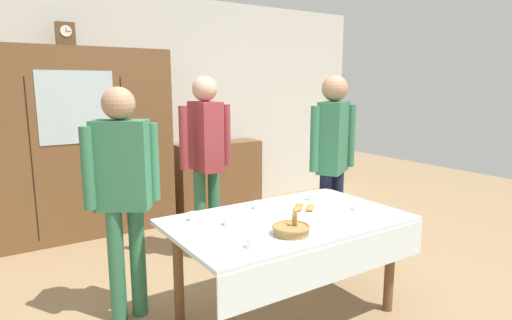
{
  "coord_description": "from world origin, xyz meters",
  "views": [
    {
      "loc": [
        -1.73,
        -2.46,
        1.66
      ],
      "look_at": [
        0.0,
        0.2,
        1.09
      ],
      "focal_mm": 29.85,
      "sensor_mm": 36.0,
      "label": 1
    }
  ],
  "objects_px": {
    "dining_table": "(290,233)",
    "book_stack": "(218,138)",
    "spoon_front_edge": "(255,215)",
    "person_behind_table_right": "(333,150)",
    "tea_cup_back_edge": "(358,208)",
    "wall_cabinet": "(76,145)",
    "tea_cup_near_right": "(258,206)",
    "spoon_mid_right": "(334,218)",
    "mantel_clock": "(65,34)",
    "pastry_plate": "(304,209)",
    "bread_basket": "(291,229)",
    "tea_cup_far_right": "(229,222)",
    "person_behind_table_left": "(123,182)",
    "bookshelf_low": "(219,176)",
    "tea_cup_mid_left": "(312,198)",
    "person_near_right_end": "(206,149)",
    "spoon_near_left": "(214,236)",
    "tea_cup_center": "(253,244)"
  },
  "relations": [
    {
      "from": "spoon_mid_right",
      "to": "spoon_front_edge",
      "type": "relative_size",
      "value": 1.0
    },
    {
      "from": "pastry_plate",
      "to": "person_near_right_end",
      "type": "distance_m",
      "value": 1.27
    },
    {
      "from": "book_stack",
      "to": "spoon_front_edge",
      "type": "bearing_deg",
      "value": -112.38
    },
    {
      "from": "mantel_clock",
      "to": "person_behind_table_left",
      "type": "distance_m",
      "value": 2.27
    },
    {
      "from": "tea_cup_back_edge",
      "to": "pastry_plate",
      "type": "xyz_separation_m",
      "value": [
        -0.33,
        0.22,
        -0.01
      ]
    },
    {
      "from": "mantel_clock",
      "to": "pastry_plate",
      "type": "bearing_deg",
      "value": -65.85
    },
    {
      "from": "bookshelf_low",
      "to": "spoon_front_edge",
      "type": "distance_m",
      "value": 2.65
    },
    {
      "from": "book_stack",
      "to": "person_behind_table_left",
      "type": "bearing_deg",
      "value": -131.85
    },
    {
      "from": "dining_table",
      "to": "book_stack",
      "type": "distance_m",
      "value": 2.79
    },
    {
      "from": "bread_basket",
      "to": "dining_table",
      "type": "bearing_deg",
      "value": 53.6
    },
    {
      "from": "wall_cabinet",
      "to": "person_near_right_end",
      "type": "relative_size",
      "value": 1.18
    },
    {
      "from": "tea_cup_center",
      "to": "tea_cup_mid_left",
      "type": "height_order",
      "value": "same"
    },
    {
      "from": "person_behind_table_left",
      "to": "spoon_mid_right",
      "type": "bearing_deg",
      "value": -32.2
    },
    {
      "from": "book_stack",
      "to": "pastry_plate",
      "type": "xyz_separation_m",
      "value": [
        -0.64,
        -2.54,
        -0.21
      ]
    },
    {
      "from": "mantel_clock",
      "to": "dining_table",
      "type": "bearing_deg",
      "value": -70.48
    },
    {
      "from": "tea_cup_near_right",
      "to": "tea_cup_center",
      "type": "bearing_deg",
      "value": -125.81
    },
    {
      "from": "book_stack",
      "to": "spoon_front_edge",
      "type": "xyz_separation_m",
      "value": [
        -1.0,
        -2.43,
        -0.22
      ]
    },
    {
      "from": "book_stack",
      "to": "spoon_near_left",
      "type": "height_order",
      "value": "book_stack"
    },
    {
      "from": "tea_cup_mid_left",
      "to": "person_near_right_end",
      "type": "xyz_separation_m",
      "value": [
        -0.41,
        1.03,
        0.3
      ]
    },
    {
      "from": "spoon_near_left",
      "to": "tea_cup_back_edge",
      "type": "bearing_deg",
      "value": -5.57
    },
    {
      "from": "tea_cup_near_right",
      "to": "spoon_mid_right",
      "type": "xyz_separation_m",
      "value": [
        0.33,
        -0.46,
        -0.02
      ]
    },
    {
      "from": "dining_table",
      "to": "pastry_plate",
      "type": "distance_m",
      "value": 0.25
    },
    {
      "from": "tea_cup_back_edge",
      "to": "tea_cup_center",
      "type": "bearing_deg",
      "value": -170.0
    },
    {
      "from": "tea_cup_far_right",
      "to": "pastry_plate",
      "type": "xyz_separation_m",
      "value": [
        0.62,
        -0.01,
        -0.01
      ]
    },
    {
      "from": "bread_basket",
      "to": "book_stack",
      "type": "bearing_deg",
      "value": 70.49
    },
    {
      "from": "bread_basket",
      "to": "tea_cup_back_edge",
      "type": "bearing_deg",
      "value": 9.42
    },
    {
      "from": "person_near_right_end",
      "to": "person_behind_table_left",
      "type": "distance_m",
      "value": 1.18
    },
    {
      "from": "person_behind_table_left",
      "to": "tea_cup_far_right",
      "type": "bearing_deg",
      "value": -44.33
    },
    {
      "from": "mantel_clock",
      "to": "spoon_front_edge",
      "type": "distance_m",
      "value": 2.87
    },
    {
      "from": "tea_cup_near_right",
      "to": "person_behind_table_left",
      "type": "distance_m",
      "value": 0.98
    },
    {
      "from": "tea_cup_far_right",
      "to": "mantel_clock",
      "type": "bearing_deg",
      "value": 101.3
    },
    {
      "from": "person_near_right_end",
      "to": "person_behind_table_right",
      "type": "xyz_separation_m",
      "value": [
        0.92,
        -0.72,
        0.0
      ]
    },
    {
      "from": "bread_basket",
      "to": "person_near_right_end",
      "type": "bearing_deg",
      "value": 83.1
    },
    {
      "from": "dining_table",
      "to": "spoon_near_left",
      "type": "relative_size",
      "value": 13.7
    },
    {
      "from": "dining_table",
      "to": "mantel_clock",
      "type": "distance_m",
      "value": 3.14
    },
    {
      "from": "tea_cup_back_edge",
      "to": "wall_cabinet",
      "type": "bearing_deg",
      "value": 117.83
    },
    {
      "from": "tea_cup_mid_left",
      "to": "person_near_right_end",
      "type": "bearing_deg",
      "value": 111.84
    },
    {
      "from": "pastry_plate",
      "to": "wall_cabinet",
      "type": "bearing_deg",
      "value": 113.81
    },
    {
      "from": "bread_basket",
      "to": "spoon_mid_right",
      "type": "bearing_deg",
      "value": 12.15
    },
    {
      "from": "person_near_right_end",
      "to": "bookshelf_low",
      "type": "bearing_deg",
      "value": 57.94
    },
    {
      "from": "wall_cabinet",
      "to": "book_stack",
      "type": "height_order",
      "value": "wall_cabinet"
    },
    {
      "from": "tea_cup_back_edge",
      "to": "spoon_front_edge",
      "type": "distance_m",
      "value": 0.76
    },
    {
      "from": "tea_cup_far_right",
      "to": "person_near_right_end",
      "type": "distance_m",
      "value": 1.31
    },
    {
      "from": "wall_cabinet",
      "to": "spoon_mid_right",
      "type": "height_order",
      "value": "wall_cabinet"
    },
    {
      "from": "spoon_front_edge",
      "to": "person_behind_table_right",
      "type": "height_order",
      "value": "person_behind_table_right"
    },
    {
      "from": "tea_cup_center",
      "to": "tea_cup_back_edge",
      "type": "height_order",
      "value": "same"
    },
    {
      "from": "bookshelf_low",
      "to": "tea_cup_mid_left",
      "type": "xyz_separation_m",
      "value": [
        -0.42,
        -2.36,
        0.31
      ]
    },
    {
      "from": "book_stack",
      "to": "bread_basket",
      "type": "relative_size",
      "value": 0.94
    },
    {
      "from": "dining_table",
      "to": "bread_basket",
      "type": "distance_m",
      "value": 0.33
    },
    {
      "from": "tea_cup_mid_left",
      "to": "spoon_near_left",
      "type": "xyz_separation_m",
      "value": [
        -1.02,
        -0.29,
        -0.02
      ]
    }
  ]
}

